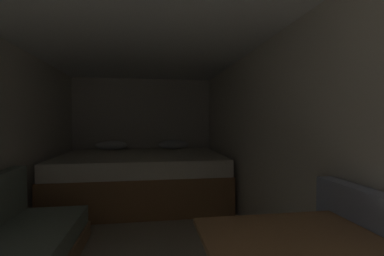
{
  "coord_description": "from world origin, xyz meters",
  "views": [
    {
      "loc": [
        0.13,
        -0.5,
        1.24
      ],
      "look_at": [
        0.59,
        2.46,
        1.16
      ],
      "focal_mm": 25.2,
      "sensor_mm": 36.0,
      "label": 1
    }
  ],
  "objects": [
    {
      "name": "ground_plane",
      "position": [
        0.0,
        2.05,
        0.0
      ],
      "size": [
        7.22,
        7.22,
        0.0
      ],
      "primitive_type": "plane",
      "color": "#A39984"
    },
    {
      "name": "wall_right",
      "position": [
        1.3,
        2.05,
        1.02
      ],
      "size": [
        0.05,
        5.22,
        2.04
      ],
      "primitive_type": "cube",
      "color": "beige",
      "rests_on": "ground"
    },
    {
      "name": "ceiling_slab",
      "position": [
        0.0,
        2.05,
        2.06
      ],
      "size": [
        2.66,
        5.22,
        0.05
      ],
      "primitive_type": "cube",
      "color": "white",
      "rests_on": "wall_left"
    },
    {
      "name": "bed",
      "position": [
        0.0,
        3.73,
        0.37
      ],
      "size": [
        2.44,
        1.79,
        0.89
      ],
      "color": "olive",
      "rests_on": "ground"
    },
    {
      "name": "wall_back",
      "position": [
        0.0,
        4.69,
        1.02
      ],
      "size": [
        2.66,
        0.05,
        2.04
      ],
      "primitive_type": "cube",
      "color": "beige",
      "rests_on": "ground"
    }
  ]
}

